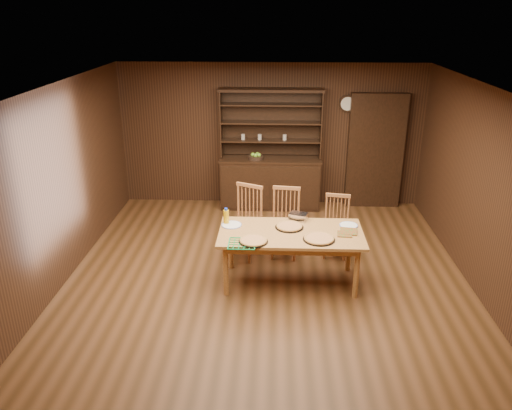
{
  "coord_description": "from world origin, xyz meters",
  "views": [
    {
      "loc": [
        0.11,
        -5.96,
        3.52
      ],
      "look_at": [
        -0.16,
        0.4,
        0.96
      ],
      "focal_mm": 35.0,
      "sensor_mm": 36.0,
      "label": 1
    }
  ],
  "objects_px": {
    "china_hutch": "(270,176)",
    "chair_left": "(247,219)",
    "chair_center": "(285,220)",
    "juice_bottle": "(226,217)",
    "dining_table": "(291,237)",
    "chair_right": "(336,224)"
  },
  "relations": [
    {
      "from": "dining_table",
      "to": "chair_center",
      "type": "relative_size",
      "value": 1.81
    },
    {
      "from": "dining_table",
      "to": "chair_center",
      "type": "distance_m",
      "value": 0.85
    },
    {
      "from": "chair_center",
      "to": "chair_right",
      "type": "distance_m",
      "value": 0.76
    },
    {
      "from": "chair_left",
      "to": "juice_bottle",
      "type": "height_order",
      "value": "chair_left"
    },
    {
      "from": "dining_table",
      "to": "chair_right",
      "type": "relative_size",
      "value": 2.02
    },
    {
      "from": "dining_table",
      "to": "chair_left",
      "type": "relative_size",
      "value": 1.73
    },
    {
      "from": "chair_left",
      "to": "chair_right",
      "type": "xyz_separation_m",
      "value": [
        1.33,
        0.07,
        -0.09
      ]
    },
    {
      "from": "china_hutch",
      "to": "juice_bottle",
      "type": "bearing_deg",
      "value": -102.5
    },
    {
      "from": "chair_left",
      "to": "chair_center",
      "type": "height_order",
      "value": "chair_left"
    },
    {
      "from": "chair_center",
      "to": "juice_bottle",
      "type": "distance_m",
      "value": 1.07
    },
    {
      "from": "china_hutch",
      "to": "chair_left",
      "type": "xyz_separation_m",
      "value": [
        -0.32,
        -1.95,
        -0.01
      ]
    },
    {
      "from": "china_hutch",
      "to": "dining_table",
      "type": "bearing_deg",
      "value": -83.48
    },
    {
      "from": "chair_left",
      "to": "juice_bottle",
      "type": "xyz_separation_m",
      "value": [
        -0.24,
        -0.58,
        0.27
      ]
    },
    {
      "from": "china_hutch",
      "to": "juice_bottle",
      "type": "height_order",
      "value": "china_hutch"
    },
    {
      "from": "dining_table",
      "to": "juice_bottle",
      "type": "relative_size",
      "value": 8.26
    },
    {
      "from": "china_hutch",
      "to": "juice_bottle",
      "type": "xyz_separation_m",
      "value": [
        -0.56,
        -2.53,
        0.26
      ]
    },
    {
      "from": "chair_center",
      "to": "juice_bottle",
      "type": "height_order",
      "value": "chair_center"
    },
    {
      "from": "dining_table",
      "to": "chair_left",
      "type": "height_order",
      "value": "chair_left"
    },
    {
      "from": "dining_table",
      "to": "chair_center",
      "type": "xyz_separation_m",
      "value": [
        -0.06,
        0.84,
        -0.11
      ]
    },
    {
      "from": "chair_center",
      "to": "chair_right",
      "type": "xyz_separation_m",
      "value": [
        0.76,
        0.02,
        -0.06
      ]
    },
    {
      "from": "china_hutch",
      "to": "chair_left",
      "type": "height_order",
      "value": "china_hutch"
    },
    {
      "from": "china_hutch",
      "to": "chair_right",
      "type": "bearing_deg",
      "value": -61.7
    }
  ]
}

